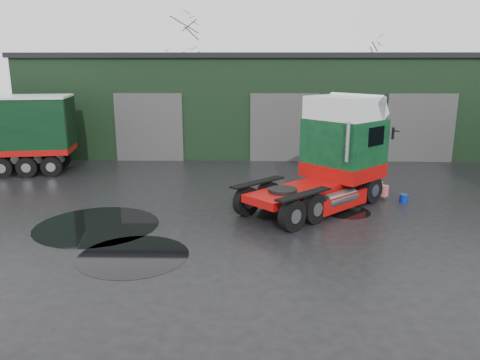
% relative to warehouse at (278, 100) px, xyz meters
% --- Properties ---
extents(ground, '(100.00, 100.00, 0.00)m').
position_rel_warehouse_xyz_m(ground, '(-2.00, -20.00, -3.16)').
color(ground, black).
extents(warehouse, '(32.40, 12.40, 6.30)m').
position_rel_warehouse_xyz_m(warehouse, '(0.00, 0.00, 0.00)').
color(warehouse, black).
rests_on(warehouse, ground).
extents(hero_tractor, '(7.30, 7.15, 4.46)m').
position_rel_warehouse_xyz_m(hero_tractor, '(0.45, -15.50, -0.93)').
color(hero_tractor, '#0C371B').
rests_on(hero_tractor, ground).
extents(wash_bucket, '(0.45, 0.45, 0.34)m').
position_rel_warehouse_xyz_m(wash_bucket, '(4.48, -14.51, -2.99)').
color(wash_bucket, '#061D8E').
rests_on(wash_bucket, ground).
extents(tree_back_a, '(4.40, 4.40, 9.50)m').
position_rel_warehouse_xyz_m(tree_back_a, '(-8.00, 10.00, 1.59)').
color(tree_back_a, black).
rests_on(tree_back_a, ground).
extents(tree_back_b, '(4.40, 4.40, 7.50)m').
position_rel_warehouse_xyz_m(tree_back_b, '(8.00, 10.00, 0.59)').
color(tree_back_b, black).
rests_on(tree_back_b, ground).
extents(puddle_0, '(3.40, 3.40, 0.01)m').
position_rel_warehouse_xyz_m(puddle_0, '(-5.60, -20.35, -3.15)').
color(puddle_0, black).
rests_on(puddle_0, ground).
extents(puddle_1, '(1.86, 1.86, 0.01)m').
position_rel_warehouse_xyz_m(puddle_1, '(1.80, -15.89, -3.15)').
color(puddle_1, black).
rests_on(puddle_1, ground).
extents(puddle_2, '(4.45, 4.45, 0.01)m').
position_rel_warehouse_xyz_m(puddle_2, '(-7.58, -17.65, -3.15)').
color(puddle_2, black).
rests_on(puddle_2, ground).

